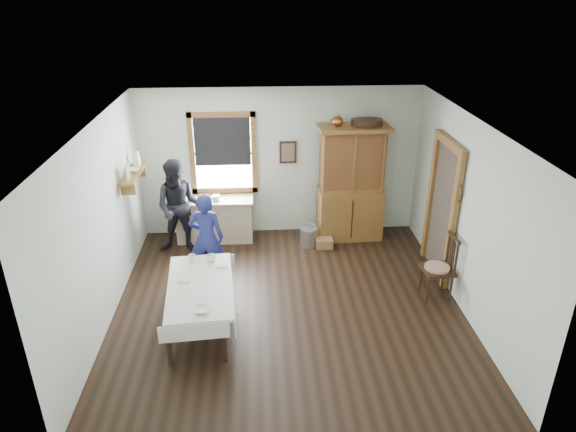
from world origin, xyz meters
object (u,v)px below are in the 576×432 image
at_px(spindle_chair, 438,267).
at_px(pail, 309,237).
at_px(dining_table, 202,306).
at_px(figure_dark, 180,210).
at_px(china_hutch, 351,184).
at_px(wicker_basket, 324,243).
at_px(woman_blue, 207,241).
at_px(work_counter, 215,219).

height_order(spindle_chair, pail, spindle_chair).
xyz_separation_m(dining_table, spindle_chair, (3.41, 0.54, 0.17)).
relative_size(pail, figure_dark, 0.21).
xyz_separation_m(spindle_chair, pail, (-1.73, 1.75, -0.34)).
xyz_separation_m(china_hutch, pail, (-0.77, -0.29, -0.88)).
distance_m(pail, wicker_basket, 0.29).
distance_m(spindle_chair, woman_blue, 3.50).
height_order(dining_table, spindle_chair, spindle_chair).
relative_size(china_hutch, woman_blue, 1.55).
distance_m(spindle_chair, pail, 2.48).
xyz_separation_m(dining_table, woman_blue, (-0.01, 1.26, 0.34)).
relative_size(work_counter, figure_dark, 0.90).
bearing_deg(work_counter, spindle_chair, -30.66).
distance_m(woman_blue, figure_dark, 1.11).
distance_m(china_hutch, pail, 1.21).
relative_size(work_counter, pail, 4.23).
relative_size(work_counter, spindle_chair, 1.37).
height_order(pail, wicker_basket, pail).
relative_size(dining_table, pail, 5.09).
bearing_deg(wicker_basket, spindle_chair, -47.97).
bearing_deg(china_hutch, dining_table, -136.55).
relative_size(work_counter, dining_table, 0.83).
bearing_deg(china_hutch, wicker_basket, -144.49).
distance_m(china_hutch, spindle_chair, 2.32).
relative_size(china_hutch, pail, 6.36).
height_order(dining_table, woman_blue, woman_blue).
bearing_deg(work_counter, figure_dark, -143.05).
relative_size(work_counter, woman_blue, 1.03).
xyz_separation_m(work_counter, figure_dark, (-0.55, -0.40, 0.37)).
distance_m(work_counter, china_hutch, 2.53).
distance_m(china_hutch, woman_blue, 2.82).
relative_size(pail, woman_blue, 0.24).
bearing_deg(pail, work_counter, 168.51).
bearing_deg(woman_blue, dining_table, 97.17).
height_order(china_hutch, wicker_basket, china_hutch).
relative_size(spindle_chair, woman_blue, 0.75).
bearing_deg(work_counter, wicker_basket, -12.39).
distance_m(pail, woman_blue, 2.05).
distance_m(china_hutch, figure_dark, 3.03).
distance_m(wicker_basket, figure_dark, 2.58).
distance_m(work_counter, pail, 1.73).
height_order(work_counter, figure_dark, figure_dark).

